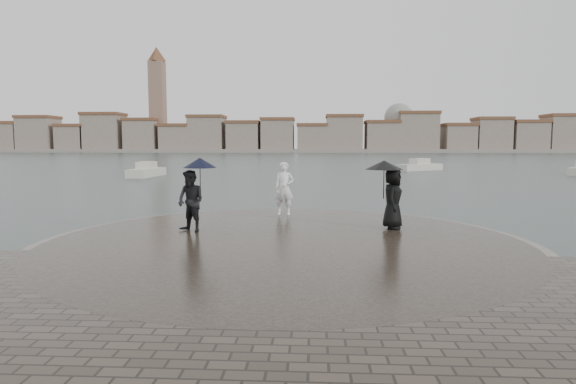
{
  "coord_description": "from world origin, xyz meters",
  "views": [
    {
      "loc": [
        0.72,
        -8.44,
        2.76
      ],
      "look_at": [
        0.0,
        4.8,
        1.45
      ],
      "focal_mm": 30.0,
      "sensor_mm": 36.0,
      "label": 1
    }
  ],
  "objects": [
    {
      "name": "visitor_left",
      "position": [
        -2.62,
        4.58,
        1.44
      ],
      "size": [
        1.24,
        1.06,
        2.04
      ],
      "color": "black",
      "rests_on": "quay_tip"
    },
    {
      "name": "boats",
      "position": [
        7.91,
        37.69,
        0.38
      ],
      "size": [
        42.6,
        16.17,
        1.5
      ],
      "color": "beige",
      "rests_on": "ground"
    },
    {
      "name": "far_skyline",
      "position": [
        -6.29,
        160.71,
        5.61
      ],
      "size": [
        260.0,
        20.0,
        37.0
      ],
      "color": "gray",
      "rests_on": "ground"
    },
    {
      "name": "statue",
      "position": [
        -0.29,
        7.87,
        1.27
      ],
      "size": [
        0.67,
        0.45,
        1.81
      ],
      "primitive_type": "imported",
      "rotation": [
        0.0,
        0.0,
        -0.03
      ],
      "color": "white",
      "rests_on": "quay_tip"
    },
    {
      "name": "visitor_right",
      "position": [
        2.89,
        5.32,
        1.5
      ],
      "size": [
        1.19,
        1.14,
        1.95
      ],
      "color": "black",
      "rests_on": "quay_tip"
    },
    {
      "name": "kerb_ring",
      "position": [
        0.0,
        3.5,
        0.16
      ],
      "size": [
        12.5,
        12.5,
        0.32
      ],
      "primitive_type": "cylinder",
      "color": "gray",
      "rests_on": "ground"
    },
    {
      "name": "ground",
      "position": [
        0.0,
        0.0,
        0.0
      ],
      "size": [
        400.0,
        400.0,
        0.0
      ],
      "primitive_type": "plane",
      "color": "#2B3835",
      "rests_on": "ground"
    },
    {
      "name": "quay_tip",
      "position": [
        0.0,
        3.5,
        0.18
      ],
      "size": [
        11.9,
        11.9,
        0.36
      ],
      "primitive_type": "cylinder",
      "color": "#2D261E",
      "rests_on": "ground"
    }
  ]
}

